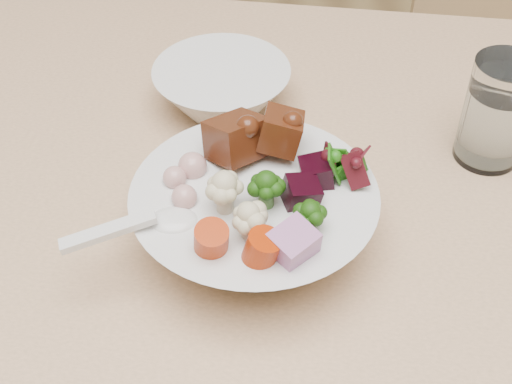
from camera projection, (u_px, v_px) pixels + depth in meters
dining_table at (510, 319)px, 0.70m from camera, size 1.73×1.14×0.75m
food_bowl at (256, 214)px, 0.65m from camera, size 0.22×0.22×0.12m
soup_spoon at (157, 224)px, 0.60m from camera, size 0.12×0.06×0.02m
water_glass at (496, 116)px, 0.73m from camera, size 0.07×0.07×0.12m
side_bowl at (222, 89)px, 0.81m from camera, size 0.16×0.16×0.05m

